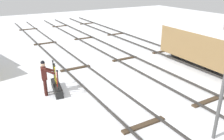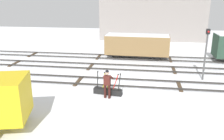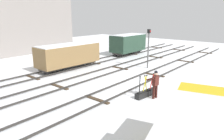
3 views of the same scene
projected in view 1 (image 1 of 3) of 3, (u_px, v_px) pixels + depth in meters
The scene contains 8 objects.
ground_plane at pixel (101, 90), 11.77m from camera, with size 60.00×60.00×0.00m, color white.
track_main_line at pixel (101, 89), 11.73m from camera, with size 44.00×1.94×0.18m.
track_siding_near at pixel (158, 74), 13.48m from camera, with size 44.00×1.94×0.18m.
track_siding_far at pixel (199, 64), 15.14m from camera, with size 44.00×1.94×0.18m.
switch_lever_frame at pixel (57, 87), 11.60m from camera, with size 1.83×0.63×1.45m.
rail_worker at pixel (45, 76), 11.03m from camera, with size 0.60×0.71×1.76m.
signal_post at pixel (224, 80), 7.42m from camera, with size 0.24×0.32×3.70m.
freight_car_near_switch at pixel (206, 47), 14.44m from camera, with size 6.12×2.31×2.36m.
Camera 1 is at (9.40, -4.85, 5.30)m, focal length 37.04 mm.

